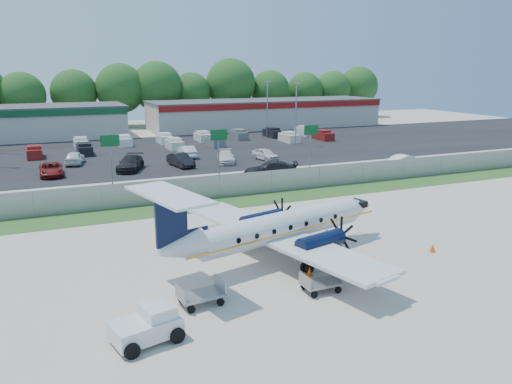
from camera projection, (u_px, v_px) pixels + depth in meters
name	position (u px, v px, depth m)	size (l,w,h in m)	color
ground	(294.00, 248.00, 31.39)	(170.00, 170.00, 0.00)	beige
grass_verge	(228.00, 203.00, 42.09)	(170.00, 4.00, 0.02)	#2D561E
access_road	(203.00, 185.00, 48.33)	(170.00, 8.00, 0.02)	black
parking_lot	(157.00, 153.00, 67.06)	(170.00, 32.00, 0.02)	black
perimeter_fence	(220.00, 186.00, 43.63)	(120.00, 0.06, 1.99)	gray
building_east	(265.00, 113.00, 95.99)	(44.40, 12.40, 5.24)	beige
sign_left	(110.00, 148.00, 47.89)	(1.80, 0.26, 5.00)	gray
sign_mid	(219.00, 141.00, 52.10)	(1.80, 0.26, 5.00)	gray
sign_right	(311.00, 136.00, 56.31)	(1.80, 0.26, 5.00)	gray
light_pole_ne	(296.00, 110.00, 71.68)	(0.90, 0.35, 9.09)	gray
light_pole_se	(267.00, 105.00, 80.60)	(0.90, 0.35, 9.09)	gray
tree_line	(119.00, 127.00, 97.39)	(112.00, 6.00, 14.00)	#1E4F17
aircraft	(278.00, 227.00, 29.30)	(16.58, 16.22, 5.06)	silver
pushback_tug	(149.00, 325.00, 20.62)	(3.05, 2.50, 1.48)	silver
baggage_cart_near	(201.00, 294.00, 23.82)	(2.27, 1.51, 1.13)	gray
baggage_cart_far	(321.00, 282.00, 25.26)	(1.96, 1.20, 1.03)	gray
cone_nose	(433.00, 248.00, 30.77)	(0.36, 0.36, 0.51)	#EA4907
cone_port_wing	(309.00, 272.00, 27.21)	(0.35, 0.35, 0.50)	#EA4907
cone_starboard_wing	(215.00, 217.00, 37.13)	(0.36, 0.36, 0.51)	#EA4907
road_car_mid	(270.00, 177.00, 52.02)	(2.28, 5.61, 1.63)	black
road_car_east	(406.00, 168.00, 56.54)	(1.67, 4.79, 1.58)	silver
parked_car_a	(52.00, 176.00, 52.60)	(2.30, 4.98, 1.38)	maroon
parked_car_b	(131.00, 170.00, 55.48)	(2.25, 5.54, 1.61)	black
parked_car_c	(181.00, 167.00, 57.60)	(1.62, 4.66, 1.53)	black
parked_car_d	(226.00, 163.00, 59.99)	(1.97, 4.86, 1.41)	silver
parked_car_e	(265.00, 160.00, 61.76)	(1.68, 4.17, 1.42)	silver
parked_car_f	(75.00, 164.00, 58.99)	(1.85, 4.60, 1.57)	silver
parked_car_g	(187.00, 157.00, 63.50)	(1.59, 4.56, 1.50)	silver
far_parking_rows	(149.00, 147.00, 71.53)	(56.00, 10.00, 1.60)	gray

